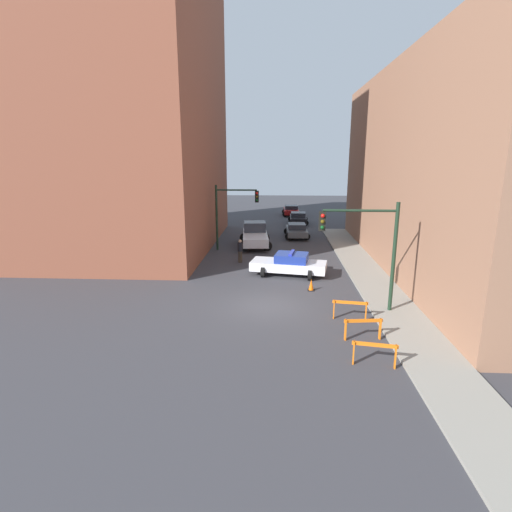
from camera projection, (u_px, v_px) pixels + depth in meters
ground_plane at (268, 306)px, 20.11m from camera, size 120.00×120.00×0.00m
sidewalk_right at (393, 307)px, 19.77m from camera, size 2.40×44.00×0.12m
building_corner_left at (122, 110)px, 31.67m from camera, size 14.00×20.00×21.91m
building_right at (480, 169)px, 25.59m from camera, size 12.00×28.00×13.06m
traffic_light_near at (370, 241)px, 18.54m from camera, size 3.64×0.35×5.20m
traffic_light_far at (230, 208)px, 31.48m from camera, size 3.44×0.35×5.20m
police_car at (289, 264)px, 25.25m from camera, size 4.96×2.89×1.52m
white_truck at (255, 235)px, 33.64m from camera, size 2.92×5.54×1.90m
parked_car_near at (297, 230)px, 37.24m from camera, size 2.36×4.35×1.31m
parked_car_mid at (298, 218)px, 44.76m from camera, size 2.36×4.35×1.31m
parked_car_far at (291, 210)px, 51.20m from camera, size 2.34×4.34×1.31m
pedestrian_crossing at (240, 251)px, 28.27m from camera, size 0.47×0.47×1.66m
barrier_front at (375, 350)px, 14.19m from camera, size 1.59×0.41×0.90m
barrier_mid at (363, 326)px, 16.27m from camera, size 1.60×0.32×0.90m
barrier_back at (350, 307)px, 18.30m from camera, size 1.59×0.36×0.90m
traffic_cone at (311, 285)px, 22.39m from camera, size 0.36×0.36×0.66m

